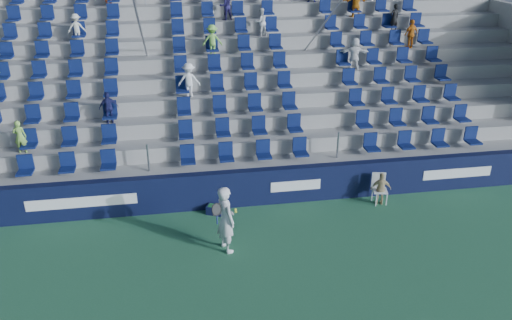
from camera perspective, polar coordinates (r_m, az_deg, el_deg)
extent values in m
plane|color=#2E6B46|center=(13.35, 1.12, -11.74)|extent=(70.00, 70.00, 0.00)
cube|color=black|center=(15.67, -0.93, -3.17)|extent=(24.00, 0.30, 1.20)
cube|color=white|center=(15.68, -19.28, -4.59)|extent=(3.20, 0.02, 0.34)
cube|color=white|center=(15.78, 4.56, -2.95)|extent=(1.60, 0.02, 0.34)
cube|color=white|center=(17.82, 22.02, -1.41)|extent=(2.40, 0.02, 0.34)
cube|color=gray|center=(16.17, -1.23, -2.22)|extent=(24.00, 0.85, 1.20)
cube|color=gray|center=(16.82, -1.65, -0.16)|extent=(24.00, 0.85, 1.70)
cube|color=gray|center=(17.49, -2.04, 1.74)|extent=(24.00, 0.85, 2.20)
cube|color=gray|center=(18.17, -2.40, 3.51)|extent=(24.00, 0.85, 2.70)
cube|color=gray|center=(18.88, -2.73, 5.14)|extent=(24.00, 0.85, 3.20)
cube|color=gray|center=(19.59, -3.05, 6.65)|extent=(24.00, 0.85, 3.70)
cube|color=gray|center=(20.33, -3.34, 8.06)|extent=(24.00, 0.85, 4.20)
cube|color=gray|center=(21.07, -3.61, 9.37)|extent=(24.00, 0.85, 4.70)
cube|color=gray|center=(21.82, -3.87, 10.59)|extent=(24.00, 0.85, 5.20)
cube|color=gray|center=(22.36, -4.08, 12.25)|extent=(24.00, 0.50, 6.20)
cube|color=#0C194B|center=(15.76, -1.26, 0.85)|extent=(16.05, 0.50, 0.70)
cube|color=#0C194B|center=(16.35, -1.70, 3.65)|extent=(16.05, 0.50, 0.70)
cube|color=#0C194B|center=(16.97, -2.11, 6.25)|extent=(16.05, 0.50, 0.70)
cube|color=#0C194B|center=(17.63, -2.50, 8.66)|extent=(16.05, 0.50, 0.70)
cube|color=#0C194B|center=(18.31, -2.86, 10.89)|extent=(16.05, 0.50, 0.70)
cube|color=#0C194B|center=(19.02, -3.20, 12.96)|extent=(16.05, 0.50, 0.70)
cube|color=#0C194B|center=(19.76, -3.52, 14.88)|extent=(16.05, 0.50, 0.70)
cube|color=#0C194B|center=(20.51, -3.82, 16.65)|extent=(16.05, 0.50, 0.70)
cylinder|color=gray|center=(18.05, -12.65, 12.74)|extent=(0.06, 7.68, 4.55)
cylinder|color=gray|center=(18.70, 6.52, 13.58)|extent=(0.06, 7.68, 4.55)
imported|color=silver|center=(19.87, 0.57, 15.48)|extent=(0.60, 0.52, 1.05)
imported|color=orange|center=(20.94, 17.31, 13.59)|extent=(0.70, 0.47, 1.11)
imported|color=#79AE45|center=(16.83, -25.37, 2.42)|extent=(0.38, 0.26, 1.04)
imported|color=beige|center=(19.89, -19.82, 14.03)|extent=(0.65, 0.38, 1.00)
imported|color=black|center=(21.45, 15.53, 15.38)|extent=(0.45, 0.36, 1.09)
imported|color=white|center=(17.41, -7.67, 9.05)|extent=(0.80, 0.51, 1.17)
imported|color=#1A1C4F|center=(16.90, -16.47, 5.76)|extent=(0.65, 0.36, 1.04)
imported|color=orange|center=(21.65, 11.37, 17.32)|extent=(1.13, 0.48, 1.18)
imported|color=white|center=(19.26, 11.18, 11.88)|extent=(1.13, 0.53, 1.17)
imported|color=#1C1848|center=(20.45, -3.49, 17.17)|extent=(0.62, 0.55, 1.07)
imported|color=#81CB51|center=(18.88, -5.01, 13.47)|extent=(0.77, 0.49, 1.12)
imported|color=silver|center=(13.38, -3.48, -6.76)|extent=(0.68, 0.82, 1.92)
cylinder|color=navy|center=(13.06, -4.48, -6.79)|extent=(0.03, 0.03, 0.28)
torus|color=black|center=(12.91, -4.52, -5.66)|extent=(0.30, 0.17, 0.28)
plane|color=#262626|center=(12.91, -4.52, -5.66)|extent=(0.30, 0.16, 0.29)
sphere|color=#CCDE33|center=(13.06, -2.32, -5.93)|extent=(0.07, 0.07, 0.07)
sphere|color=#CCDE33|center=(13.10, -2.36, -5.69)|extent=(0.07, 0.07, 0.07)
cube|color=white|center=(16.28, 13.99, -3.40)|extent=(0.52, 0.52, 0.04)
cube|color=white|center=(16.33, 13.82, -2.24)|extent=(0.43, 0.14, 0.54)
cylinder|color=white|center=(16.19, 13.57, -4.49)|extent=(0.03, 0.03, 0.43)
cylinder|color=white|center=(16.32, 14.71, -4.37)|extent=(0.03, 0.03, 0.43)
cylinder|color=white|center=(16.47, 13.12, -3.90)|extent=(0.03, 0.03, 0.43)
cylinder|color=white|center=(16.60, 14.24, -3.79)|extent=(0.03, 0.03, 0.43)
imported|color=tan|center=(16.20, 14.09, -3.21)|extent=(0.68, 0.40, 1.08)
cube|color=#0F1439|center=(15.45, -4.71, -5.68)|extent=(0.58, 0.49, 0.27)
cube|color=#1E662D|center=(15.42, -4.72, -5.49)|extent=(0.46, 0.38, 0.16)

